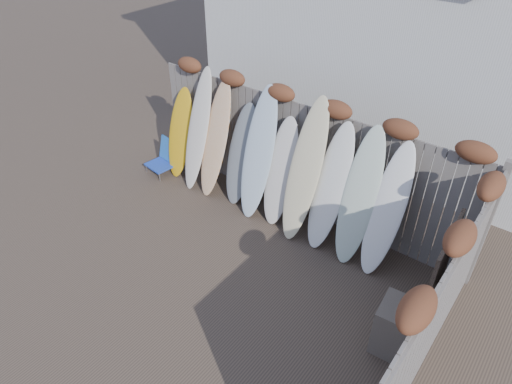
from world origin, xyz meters
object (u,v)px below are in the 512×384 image
Objects in this scene: beach_chair at (164,157)px; wooden_crate at (402,330)px; surfboard_0 at (180,133)px; lattice_panel at (436,282)px.

beach_chair is 0.91× the size of wooden_crate.
wooden_crate is 5.31m from surfboard_0.
beach_chair is at bearing 168.56° from wooden_crate.
surfboard_0 reaches higher than wooden_crate.
wooden_crate is (5.41, -1.10, 0.06)m from beach_chair.
wooden_crate is 0.44× the size of lattice_panel.
beach_chair is 5.58m from lattice_panel.
wooden_crate reaches higher than beach_chair.
lattice_panel reaches higher than beach_chair.
beach_chair is 0.37× the size of surfboard_0.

